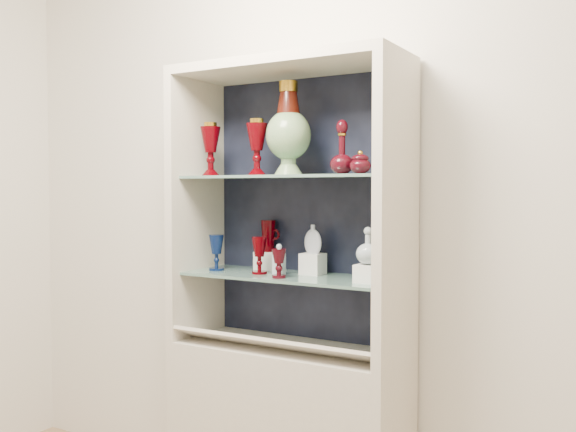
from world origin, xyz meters
The scene contains 28 objects.
wall_back centered at (0.00, 1.75, 1.40)m, with size 3.50×0.02×2.80m, color silver.
cabinet_back_panel centered at (0.00, 1.72, 1.32)m, with size 0.98×0.02×1.15m, color black.
cabinet_side_left centered at (-0.48, 1.53, 1.32)m, with size 0.04×0.40×1.15m, color beige.
cabinet_side_right centered at (0.48, 1.53, 1.32)m, with size 0.04×0.40×1.15m, color beige.
cabinet_top_cap centered at (0.00, 1.53, 1.92)m, with size 1.00×0.40×0.04m, color beige.
shelf_lower centered at (0.00, 1.55, 1.04)m, with size 0.92×0.34×0.01m, color slate.
shelf_upper centered at (0.00, 1.55, 1.46)m, with size 0.92×0.34×0.01m, color slate.
label_ledge centered at (0.00, 1.42, 0.78)m, with size 0.92×0.18×0.01m, color beige.
label_card_0 centered at (-0.27, 1.42, 0.80)m, with size 0.10×0.07×0.00m, color white.
label_card_1 centered at (0.31, 1.42, 0.80)m, with size 0.10×0.07×0.00m, color white.
pedestal_lamp_left centered at (-0.38, 1.50, 1.59)m, with size 0.09×0.09×0.24m, color #490004, non-canonical shape.
pedestal_lamp_right centered at (-0.14, 1.50, 1.59)m, with size 0.09×0.09×0.24m, color #490004, non-canonical shape.
enamel_urn centered at (0.01, 1.52, 1.66)m, with size 0.19×0.19×0.39m, color #09492A, non-canonical shape.
ruby_decanter_a centered at (0.26, 1.50, 1.59)m, with size 0.09×0.09×0.24m, color #420810, non-canonical shape.
ruby_decanter_b centered at (0.43, 1.60, 1.58)m, with size 0.09×0.09×0.22m, color #420810, non-canonical shape.
lidded_bowl centered at (0.35, 1.48, 1.52)m, with size 0.08×0.08×0.09m, color #420810, non-canonical shape.
cobalt_goblet centered at (-0.36, 1.51, 1.13)m, with size 0.07×0.07×0.16m, color #091946, non-canonical shape.
ruby_goblet_tall centered at (-0.13, 1.51, 1.13)m, with size 0.07×0.07×0.16m, color #490004, non-canonical shape.
ruby_goblet_small centered at (0.01, 1.45, 1.11)m, with size 0.06×0.06×0.12m, color #420810, non-canonical shape.
riser_ruby_pitcher centered at (-0.18, 1.67, 1.09)m, with size 0.10×0.10×0.08m, color silver.
ruby_pitcher centered at (-0.18, 1.67, 1.20)m, with size 0.11×0.07×0.14m, color #490004, non-canonical shape.
clear_square_bottle centered at (-0.04, 1.52, 1.12)m, with size 0.05×0.05×0.13m, color #97A7AE, non-canonical shape.
riser_flat_flask centered at (0.07, 1.61, 1.09)m, with size 0.09×0.09×0.09m, color silver.
flat_flask centered at (0.07, 1.61, 1.20)m, with size 0.09×0.04×0.13m, color #B5BCCC, non-canonical shape.
riser_clear_round_decanter centered at (0.37, 1.51, 1.08)m, with size 0.09×0.09×0.07m, color silver.
clear_round_decanter centered at (0.37, 1.51, 1.19)m, with size 0.09×0.09×0.14m, color #97A7AE, non-canonical shape.
riser_cameo_medallion centered at (0.44, 1.62, 1.10)m, with size 0.08×0.08×0.10m, color silver.
cameo_medallion centered at (0.44, 1.62, 1.22)m, with size 0.12×0.04×0.14m, color black, non-canonical shape.
Camera 1 is at (1.35, -0.78, 1.41)m, focal length 40.00 mm.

